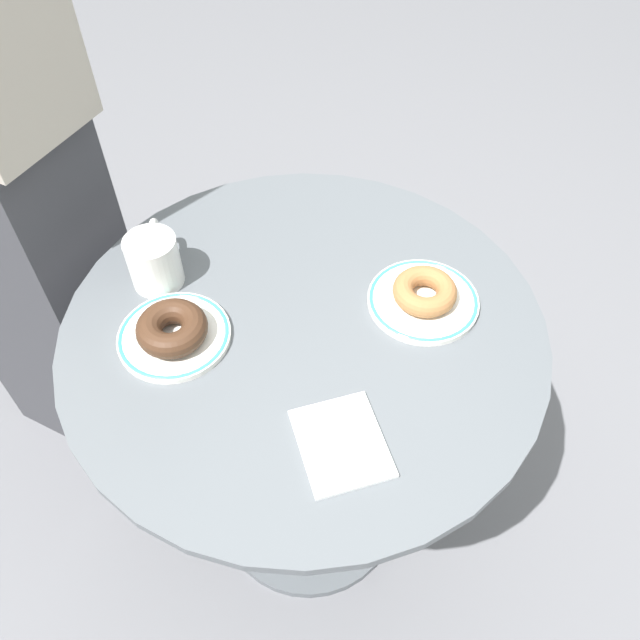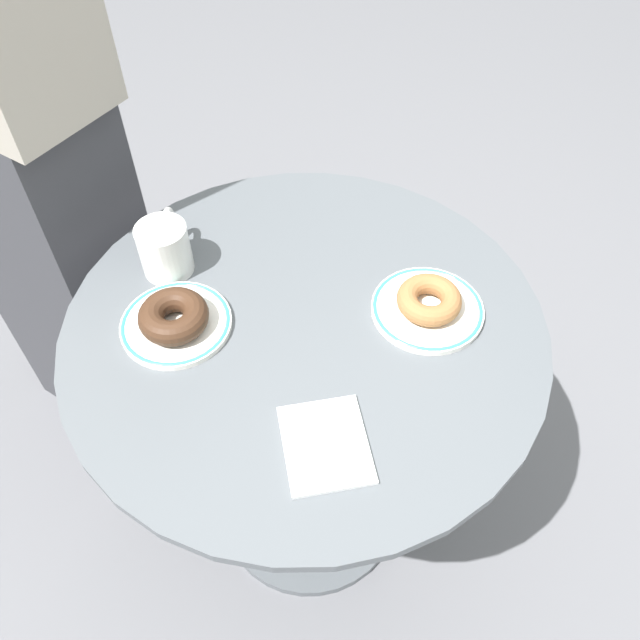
{
  "view_description": "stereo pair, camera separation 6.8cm",
  "coord_description": "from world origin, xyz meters",
  "px_view_note": "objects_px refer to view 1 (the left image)",
  "views": [
    {
      "loc": [
        -0.24,
        -0.61,
        1.5
      ],
      "look_at": [
        0.02,
        -0.02,
        0.73
      ],
      "focal_mm": 36.0,
      "sensor_mm": 36.0,
      "label": 1
    },
    {
      "loc": [
        -0.17,
        -0.63,
        1.5
      ],
      "look_at": [
        0.02,
        -0.02,
        0.73
      ],
      "focal_mm": 36.0,
      "sensor_mm": 36.0,
      "label": 2
    }
  ],
  "objects_px": {
    "cafe_table": "(306,401)",
    "paper_napkin": "(341,443)",
    "plate_left": "(174,336)",
    "coffee_mug": "(154,260)",
    "donut_chocolate": "(172,328)",
    "donut_cinnamon": "(425,291)",
    "plate_right": "(423,300)"
  },
  "relations": [
    {
      "from": "paper_napkin",
      "to": "coffee_mug",
      "type": "distance_m",
      "value": 0.44
    },
    {
      "from": "donut_chocolate",
      "to": "donut_cinnamon",
      "type": "height_order",
      "value": "donut_chocolate"
    },
    {
      "from": "cafe_table",
      "to": "paper_napkin",
      "type": "xyz_separation_m",
      "value": [
        -0.04,
        -0.22,
        0.23
      ]
    },
    {
      "from": "paper_napkin",
      "to": "coffee_mug",
      "type": "relative_size",
      "value": 1.12
    },
    {
      "from": "donut_chocolate",
      "to": "donut_cinnamon",
      "type": "bearing_deg",
      "value": -12.34
    },
    {
      "from": "cafe_table",
      "to": "donut_cinnamon",
      "type": "height_order",
      "value": "donut_cinnamon"
    },
    {
      "from": "cafe_table",
      "to": "plate_left",
      "type": "relative_size",
      "value": 4.4
    },
    {
      "from": "donut_cinnamon",
      "to": "paper_napkin",
      "type": "height_order",
      "value": "donut_cinnamon"
    },
    {
      "from": "donut_chocolate",
      "to": "donut_cinnamon",
      "type": "xyz_separation_m",
      "value": [
        0.39,
        -0.09,
        -0.0
      ]
    },
    {
      "from": "cafe_table",
      "to": "donut_chocolate",
      "type": "bearing_deg",
      "value": 166.25
    },
    {
      "from": "plate_right",
      "to": "plate_left",
      "type": "bearing_deg",
      "value": 166.78
    },
    {
      "from": "cafe_table",
      "to": "coffee_mug",
      "type": "xyz_separation_m",
      "value": [
        -0.19,
        0.19,
        0.27
      ]
    },
    {
      "from": "cafe_table",
      "to": "plate_right",
      "type": "relative_size",
      "value": 4.27
    },
    {
      "from": "cafe_table",
      "to": "coffee_mug",
      "type": "distance_m",
      "value": 0.38
    },
    {
      "from": "cafe_table",
      "to": "donut_cinnamon",
      "type": "distance_m",
      "value": 0.32
    },
    {
      "from": "plate_left",
      "to": "paper_napkin",
      "type": "height_order",
      "value": "plate_left"
    },
    {
      "from": "plate_left",
      "to": "plate_right",
      "type": "bearing_deg",
      "value": -13.22
    },
    {
      "from": "donut_chocolate",
      "to": "paper_napkin",
      "type": "height_order",
      "value": "donut_chocolate"
    },
    {
      "from": "plate_left",
      "to": "coffee_mug",
      "type": "xyz_separation_m",
      "value": [
        0.01,
        0.13,
        0.04
      ]
    },
    {
      "from": "cafe_table",
      "to": "paper_napkin",
      "type": "bearing_deg",
      "value": -99.26
    },
    {
      "from": "donut_chocolate",
      "to": "paper_napkin",
      "type": "distance_m",
      "value": 0.31
    },
    {
      "from": "cafe_table",
      "to": "paper_napkin",
      "type": "relative_size",
      "value": 5.57
    },
    {
      "from": "plate_right",
      "to": "donut_cinnamon",
      "type": "relative_size",
      "value": 1.75
    },
    {
      "from": "plate_left",
      "to": "paper_napkin",
      "type": "xyz_separation_m",
      "value": [
        0.16,
        -0.27,
        -0.0
      ]
    },
    {
      "from": "donut_cinnamon",
      "to": "donut_chocolate",
      "type": "bearing_deg",
      "value": 167.66
    },
    {
      "from": "paper_napkin",
      "to": "plate_left",
      "type": "bearing_deg",
      "value": 120.28
    },
    {
      "from": "plate_right",
      "to": "paper_napkin",
      "type": "relative_size",
      "value": 1.3
    },
    {
      "from": "plate_right",
      "to": "donut_chocolate",
      "type": "relative_size",
      "value": 1.66
    },
    {
      "from": "donut_cinnamon",
      "to": "plate_right",
      "type": "bearing_deg",
      "value": 90.0
    },
    {
      "from": "coffee_mug",
      "to": "cafe_table",
      "type": "bearing_deg",
      "value": -45.6
    },
    {
      "from": "plate_right",
      "to": "coffee_mug",
      "type": "bearing_deg",
      "value": 149.24
    },
    {
      "from": "plate_left",
      "to": "plate_right",
      "type": "distance_m",
      "value": 0.4
    }
  ]
}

